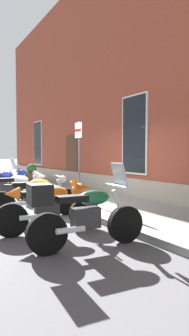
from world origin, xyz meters
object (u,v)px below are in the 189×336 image
(motorcycle_yellow_naked, at_px, (36,197))
(motorcycle_green_touring, at_px, (82,214))
(motorcycle_orange_sport, at_px, (54,204))
(parking_sign, at_px, (79,149))
(motorcycle_white_sport, at_px, (18,188))
(barrel_planter, at_px, (32,177))
(motorcycle_blue_sport, at_px, (4,183))

(motorcycle_yellow_naked, bearing_deg, motorcycle_green_touring, -3.56)
(motorcycle_orange_sport, distance_m, parking_sign, 3.18)
(motorcycle_white_sport, height_order, motorcycle_yellow_naked, motorcycle_white_sport)
(motorcycle_green_touring, distance_m, barrel_planter, 7.69)
(motorcycle_blue_sport, relative_size, motorcycle_white_sport, 0.97)
(motorcycle_white_sport, bearing_deg, motorcycle_blue_sport, -178.27)
(motorcycle_orange_sport, relative_size, motorcycle_green_touring, 1.01)
(motorcycle_blue_sport, bearing_deg, parking_sign, 46.24)
(parking_sign, relative_size, barrel_planter, 2.44)
(motorcycle_white_sport, xyz_separation_m, motorcycle_yellow_naked, (1.29, 0.05, -0.08))
(motorcycle_white_sport, relative_size, parking_sign, 0.94)
(motorcycle_orange_sport, xyz_separation_m, barrel_planter, (-6.38, 1.75, -0.01))
(motorcycle_blue_sport, height_order, motorcycle_yellow_naked, motorcycle_blue_sport)
(motorcycle_yellow_naked, height_order, parking_sign, parking_sign)
(motorcycle_blue_sport, xyz_separation_m, barrel_planter, (-2.32, 1.67, -0.03))
(motorcycle_blue_sport, distance_m, motorcycle_orange_sport, 4.05)
(motorcycle_blue_sport, height_order, motorcycle_white_sport, motorcycle_blue_sport)
(motorcycle_yellow_naked, xyz_separation_m, parking_sign, (-0.97, 1.66, 1.14))
(motorcycle_yellow_naked, height_order, barrel_planter, barrel_planter)
(motorcycle_orange_sport, bearing_deg, motorcycle_white_sport, 177.56)
(motorcycle_white_sport, distance_m, motorcycle_yellow_naked, 1.30)
(motorcycle_green_touring, bearing_deg, motorcycle_white_sport, 178.33)
(motorcycle_blue_sport, distance_m, motorcycle_white_sport, 1.35)
(motorcycle_blue_sport, relative_size, motorcycle_orange_sport, 1.03)
(motorcycle_white_sport, xyz_separation_m, barrel_planter, (-3.67, 1.63, -0.02))
(parking_sign, bearing_deg, motorcycle_green_touring, -27.38)
(motorcycle_orange_sport, bearing_deg, motorcycle_blue_sport, 178.95)
(motorcycle_blue_sport, height_order, motorcycle_orange_sport, motorcycle_blue_sport)
(motorcycle_orange_sport, xyz_separation_m, parking_sign, (-2.39, 1.82, 1.07))
(motorcycle_white_sport, distance_m, motorcycle_orange_sport, 2.71)
(motorcycle_orange_sport, height_order, barrel_planter, barrel_planter)
(motorcycle_blue_sport, xyz_separation_m, motorcycle_white_sport, (1.35, 0.04, -0.01))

